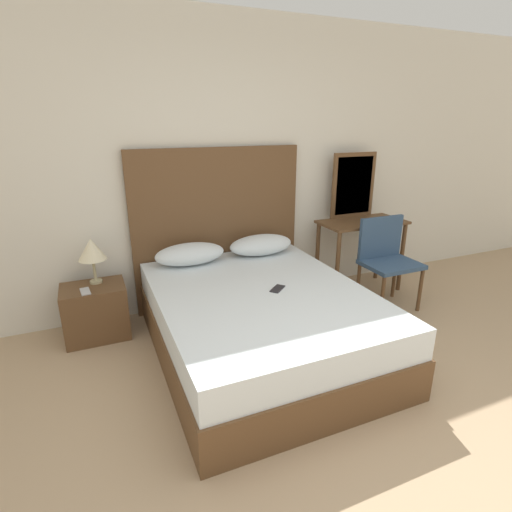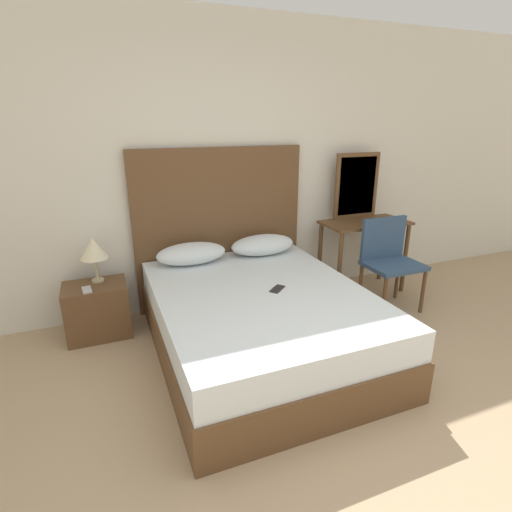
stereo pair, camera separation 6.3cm
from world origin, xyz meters
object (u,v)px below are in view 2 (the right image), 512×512
Objects in this scene: phone_on_bed at (277,289)px; chair at (389,256)px; bed at (261,322)px; nightstand at (98,310)px; vanity_desk at (364,236)px; table_lamp at (94,249)px; phone_on_nightstand at (87,290)px.

phone_on_bed is 0.18× the size of chair.
nightstand is at bearing 147.03° from bed.
vanity_desk is at bearing 28.89° from phone_on_bed.
bed is 1.52m from table_lamp.
bed is at bearing -168.11° from chair.
table_lamp is at bearing 145.61° from phone_on_bed.
vanity_desk is at bearing -1.26° from nightstand.
table_lamp is 2.65m from vanity_desk.
phone_on_nightstand is (-1.38, 0.71, -0.07)m from phone_on_bed.
chair is (0.00, -0.41, -0.10)m from vanity_desk.
vanity_desk is at bearing 25.89° from bed.
phone_on_nightstand is at bearing 151.44° from bed.
bed is at bearing -36.29° from table_lamp.
nightstand is 0.26m from phone_on_nightstand.
chair is at bearing -7.72° from phone_on_nightstand.
nightstand is at bearing -115.02° from table_lamp.
bed is at bearing -32.97° from nightstand.
phone_on_bed reaches higher than bed.
phone_on_nightstand is 0.18× the size of chair.
table_lamp is (-1.29, 0.88, 0.22)m from phone_on_bed.
phone_on_bed is 1.55m from vanity_desk.
vanity_desk is at bearing -2.93° from table_lamp.
phone_on_bed is at bearing -34.39° from table_lamp.
table_lamp is 2.50× the size of phone_on_nightstand.
nightstand is 3.28× the size of phone_on_nightstand.
phone_on_bed is at bearing -27.26° from phone_on_nightstand.
chair is at bearing -11.59° from table_lamp.
vanity_desk is (1.48, 0.72, 0.36)m from bed.
table_lamp is 0.44× the size of chair.
phone_on_bed is (0.13, -0.03, 0.28)m from bed.
nightstand is 2.71m from vanity_desk.
phone_on_nightstand is (-0.09, -0.17, -0.29)m from table_lamp.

